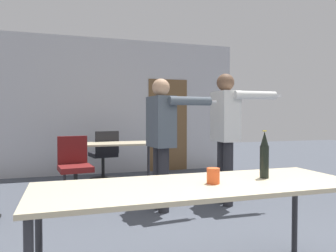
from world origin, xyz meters
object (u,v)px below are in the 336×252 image
office_chair_side_rolled (75,170)px  beer_bottle (264,156)px  person_far_watching (226,126)px  drink_cup (213,176)px  person_near_casual (162,131)px  office_chair_mid_tucked (104,157)px

office_chair_side_rolled → beer_bottle: (1.29, -2.89, 0.50)m
office_chair_side_rolled → beer_bottle: beer_bottle is taller
person_far_watching → drink_cup: size_ratio=16.64×
person_near_casual → beer_bottle: bearing=1.5°
person_far_watching → beer_bottle: person_far_watching is taller
beer_bottle → person_near_casual: bearing=96.7°
person_far_watching → beer_bottle: size_ratio=5.01×
office_chair_side_rolled → drink_cup: (0.83, -2.96, 0.38)m
beer_bottle → drink_cup: (-0.46, -0.07, -0.12)m
person_far_watching → drink_cup: bearing=-28.7°
person_near_casual → drink_cup: person_near_casual is taller
person_far_watching → beer_bottle: 2.08m
drink_cup → person_far_watching: bearing=60.0°
person_far_watching → office_chair_side_rolled: person_far_watching is taller
office_chair_side_rolled → office_chair_mid_tucked: 1.40m
office_chair_mid_tucked → beer_bottle: bearing=-91.3°
office_chair_mid_tucked → drink_cup: 4.25m
person_far_watching → drink_cup: person_far_watching is taller
beer_bottle → drink_cup: size_ratio=3.32×
person_near_casual → office_chair_mid_tucked: person_near_casual is taller
office_chair_mid_tucked → drink_cup: bearing=-97.6°
person_near_casual → drink_cup: bearing=-11.8°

